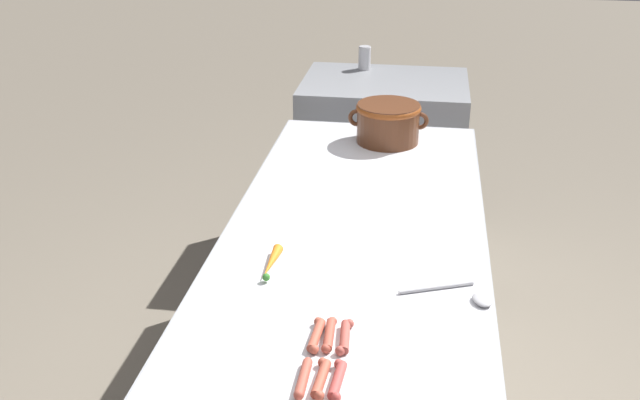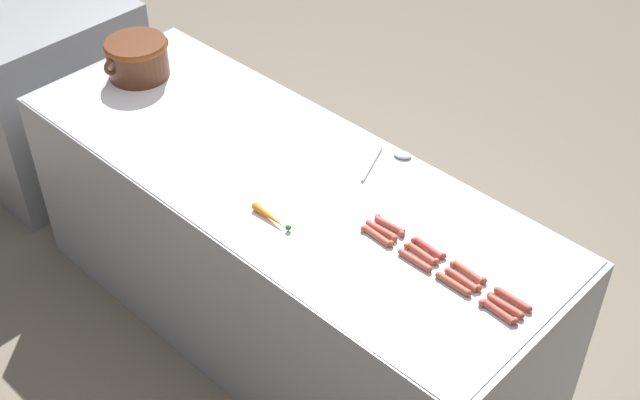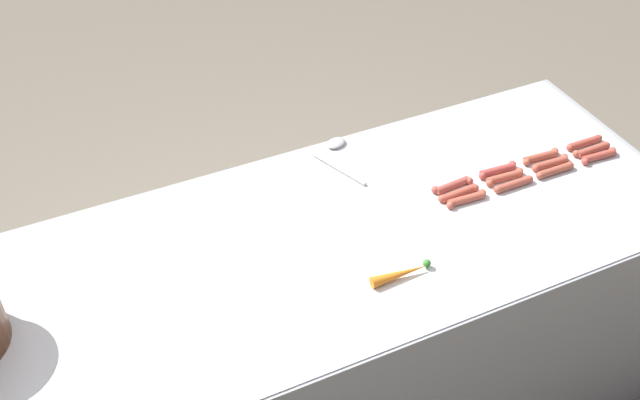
{
  "view_description": "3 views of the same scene",
  "coord_description": "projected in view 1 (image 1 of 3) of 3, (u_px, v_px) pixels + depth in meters",
  "views": [
    {
      "loc": [
        0.2,
        -1.99,
        1.97
      ],
      "look_at": [
        -0.14,
        0.24,
        0.91
      ],
      "focal_mm": 40.96,
      "sensor_mm": 36.0,
      "label": 1
    },
    {
      "loc": [
        -1.71,
        -1.84,
        2.86
      ],
      "look_at": [
        -0.02,
        -0.23,
        0.88
      ],
      "focal_mm": 47.76,
      "sensor_mm": 36.0,
      "label": 2
    },
    {
      "loc": [
        -1.39,
        0.61,
        2.39
      ],
      "look_at": [
        0.12,
        -0.09,
        0.92
      ],
      "focal_mm": 42.61,
      "sensor_mm": 36.0,
      "label": 3
    }
  ],
  "objects": [
    {
      "name": "carrot",
      "position": [
        271.0,
        263.0,
        2.14
      ],
      "size": [
        0.04,
        0.18,
        0.03
      ],
      "color": "orange",
      "rests_on": "griddle_counter"
    },
    {
      "name": "hot_dog_3",
      "position": [
        316.0,
        335.0,
        1.82
      ],
      "size": [
        0.03,
        0.14,
        0.02
      ],
      "color": "#B8533F",
      "rests_on": "griddle_counter"
    },
    {
      "name": "hot_dog_2",
      "position": [
        303.0,
        378.0,
        1.67
      ],
      "size": [
        0.02,
        0.14,
        0.02
      ],
      "color": "#B4503F",
      "rests_on": "griddle_counter"
    },
    {
      "name": "hot_dog_11",
      "position": [
        345.0,
        337.0,
        1.81
      ],
      "size": [
        0.03,
        0.14,
        0.02
      ],
      "color": "#AD4C42",
      "rests_on": "griddle_counter"
    },
    {
      "name": "hot_dog_6",
      "position": [
        321.0,
        379.0,
        1.67
      ],
      "size": [
        0.03,
        0.14,
        0.02
      ],
      "color": "#B3523D",
      "rests_on": "griddle_counter"
    },
    {
      "name": "hot_dog_7",
      "position": [
        330.0,
        335.0,
        1.82
      ],
      "size": [
        0.03,
        0.14,
        0.02
      ],
      "color": "#B24F3D",
      "rests_on": "griddle_counter"
    },
    {
      "name": "griddle_counter",
      "position": [
        349.0,
        359.0,
        2.46
      ],
      "size": [
        0.85,
        2.32,
        0.88
      ],
      "color": "#9EA0A5",
      "rests_on": "ground_plane"
    },
    {
      "name": "soda_can",
      "position": [
        365.0,
        58.0,
        3.93
      ],
      "size": [
        0.07,
        0.07,
        0.13
      ],
      "color": "#BCBCC1",
      "rests_on": "back_cabinet"
    },
    {
      "name": "hot_dog_10",
      "position": [
        337.0,
        380.0,
        1.66
      ],
      "size": [
        0.03,
        0.14,
        0.02
      ],
      "color": "#B64540",
      "rests_on": "griddle_counter"
    },
    {
      "name": "back_cabinet",
      "position": [
        382.0,
        165.0,
        3.95
      ],
      "size": [
        0.85,
        0.65,
        0.94
      ],
      "primitive_type": "cube",
      "color": "gray",
      "rests_on": "ground_plane"
    },
    {
      "name": "serving_spoon",
      "position": [
        466.0,
        296.0,
        1.99
      ],
      "size": [
        0.26,
        0.14,
        0.02
      ],
      "color": "#B7B7BC",
      "rests_on": "griddle_counter"
    },
    {
      "name": "bean_pot",
      "position": [
        388.0,
        121.0,
        3.06
      ],
      "size": [
        0.34,
        0.27,
        0.17
      ],
      "color": "#562D19",
      "rests_on": "griddle_counter"
    }
  ]
}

